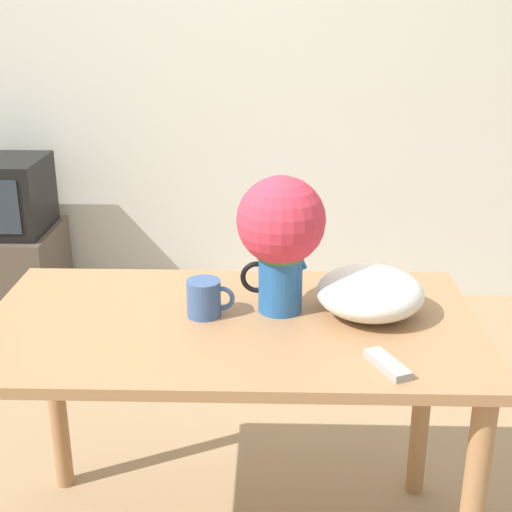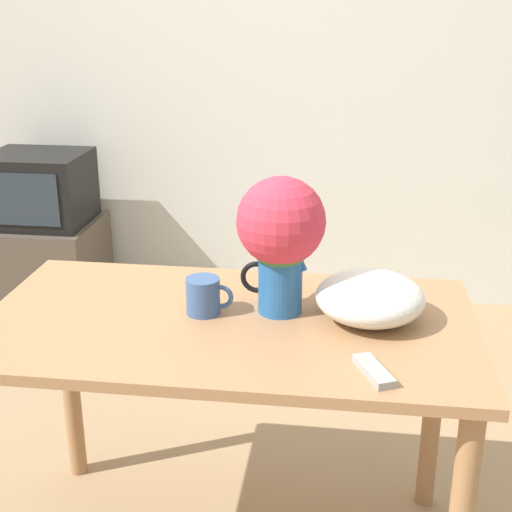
# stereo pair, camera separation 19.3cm
# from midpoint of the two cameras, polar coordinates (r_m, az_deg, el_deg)

# --- Properties ---
(wall_back) EXTENTS (8.00, 0.05, 2.60)m
(wall_back) POSITION_cam_midpoint_polar(r_m,az_deg,el_deg) (3.80, -3.45, 15.52)
(wall_back) COLOR silver
(wall_back) RESTS_ON ground_plane
(table) EXTENTS (1.34, 0.73, 0.79)m
(table) POSITION_cam_midpoint_polar(r_m,az_deg,el_deg) (1.99, -4.81, -8.34)
(table) COLOR #A3754C
(table) RESTS_ON ground_plane
(flower_vase) EXTENTS (0.24, 0.24, 0.38)m
(flower_vase) POSITION_cam_midpoint_polar(r_m,az_deg,el_deg) (1.90, -0.89, 1.89)
(flower_vase) COLOR #235B9E
(flower_vase) RESTS_ON table
(coffee_mug) EXTENTS (0.13, 0.09, 0.10)m
(coffee_mug) POSITION_cam_midpoint_polar(r_m,az_deg,el_deg) (1.95, -6.94, -3.43)
(coffee_mug) COLOR #385689
(coffee_mug) RESTS_ON table
(white_bowl) EXTENTS (0.29, 0.29, 0.13)m
(white_bowl) POSITION_cam_midpoint_polar(r_m,az_deg,el_deg) (1.95, 6.32, -2.98)
(white_bowl) COLOR silver
(white_bowl) RESTS_ON table
(remote_control) EXTENTS (0.10, 0.15, 0.02)m
(remote_control) POSITION_cam_midpoint_polar(r_m,az_deg,el_deg) (1.70, 7.27, -8.68)
(remote_control) COLOR #999999
(remote_control) RESTS_ON table
(tv_stand) EXTENTS (0.55, 0.53, 0.48)m
(tv_stand) POSITION_cam_midpoint_polar(r_m,az_deg,el_deg) (3.96, -20.71, -1.37)
(tv_stand) COLOR #4C4238
(tv_stand) RESTS_ON ground_plane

